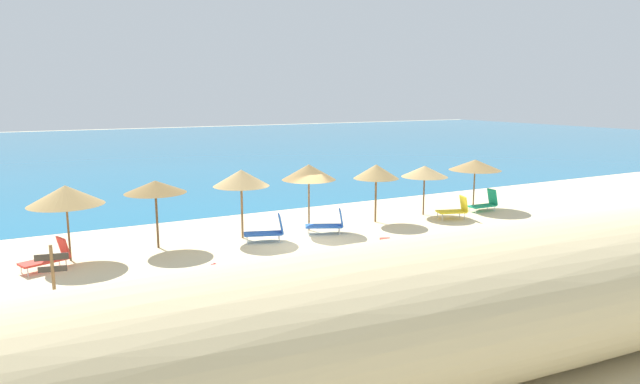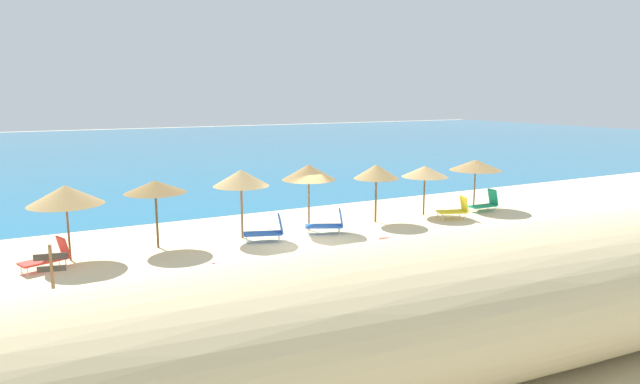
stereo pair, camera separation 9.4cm
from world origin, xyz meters
The scene contains 18 objects.
ground_plane centered at (0.00, 0.00, 0.00)m, with size 160.00×160.00×0.00m, color beige.
sea_water centered at (0.00, 42.52, 0.00)m, with size 160.00×72.66×0.01m, color #1E6B93.
dune_ridge centered at (2.77, -10.93, 1.51)m, with size 51.13×4.22×3.03m, color #C9B586.
beach_umbrella_0 centered at (-8.50, 1.86, 2.35)m, with size 2.54×2.54×2.69m.
beach_umbrella_1 centered at (-5.42, 2.09, 2.35)m, with size 2.30×2.30×2.60m.
beach_umbrella_2 centered at (-2.08, 1.93, 2.47)m, with size 2.26×2.26×2.81m.
beach_umbrella_3 centered at (0.90, 1.83, 2.53)m, with size 2.30×2.30×2.86m.
beach_umbrella_4 centered at (4.29, 1.77, 2.33)m, with size 2.06×2.06×2.66m.
beach_umbrella_5 centered at (7.21, 1.96, 2.13)m, with size 2.23×2.23×2.40m.
beach_umbrella_6 centered at (10.44, 1.97, 2.25)m, with size 2.62×2.62×2.52m.
lounge_chair_0 centered at (7.92, 0.50, 0.47)m, with size 1.50×1.06×1.09m.
lounge_chair_1 centered at (-1.36, 0.94, 0.44)m, with size 1.68×1.11×1.08m.
lounge_chair_2 centered at (10.50, 1.18, 0.41)m, with size 1.50×0.65×1.09m.
lounge_chair_3 centered at (1.34, 0.88, 0.43)m, with size 1.71×1.27×1.04m.
lounge_chair_4 centered at (-9.18, 1.15, 0.41)m, with size 1.64×1.14×1.01m.
wooden_signpost centered at (-9.20, -2.93, 1.10)m, with size 0.83×0.19×1.84m.
beach_ball centered at (-4.37, -1.56, 0.13)m, with size 0.25×0.25×0.25m, color red.
cooler_box centered at (2.35, -1.85, 0.15)m, with size 0.40×0.39×0.31m, color red.
Camera 2 is at (-9.41, -18.73, 5.78)m, focal length 30.78 mm.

